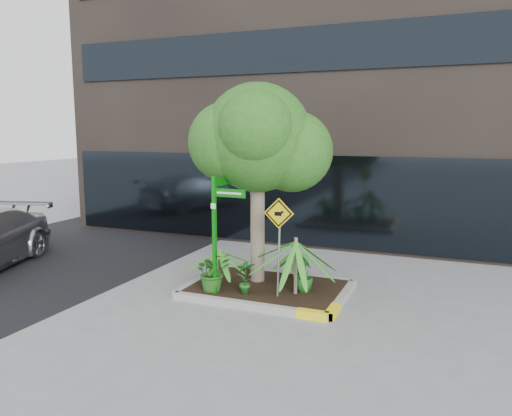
% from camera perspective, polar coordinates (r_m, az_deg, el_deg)
% --- Properties ---
extents(ground, '(80.00, 80.00, 0.00)m').
position_cam_1_polar(ground, '(10.52, -0.31, -9.97)').
color(ground, gray).
rests_on(ground, ground).
extents(asphalt_road, '(7.00, 80.00, 0.01)m').
position_cam_1_polar(asphalt_road, '(14.23, -25.38, -5.78)').
color(asphalt_road, black).
rests_on(asphalt_road, ground).
extents(building, '(18.00, 8.00, 15.00)m').
position_cam_1_polar(building, '(18.46, 12.22, 21.53)').
color(building, '#2D2621').
rests_on(building, ground).
extents(planter, '(3.35, 2.36, 0.15)m').
position_cam_1_polar(planter, '(10.64, 1.43, -9.16)').
color(planter, '#9E9E99').
rests_on(planter, ground).
extents(tree, '(2.96, 2.62, 4.44)m').
position_cam_1_polar(tree, '(10.55, 0.20, 8.02)').
color(tree, '#826F5E').
rests_on(tree, ground).
extents(palm_front, '(1.29, 1.29, 1.43)m').
position_cam_1_polar(palm_front, '(9.92, 4.59, -3.82)').
color(palm_front, '#826F5E').
rests_on(palm_front, ground).
extents(palm_left, '(0.87, 0.87, 0.97)m').
position_cam_1_polar(palm_left, '(10.61, -4.21, -4.92)').
color(palm_left, '#826F5E').
rests_on(palm_left, ground).
extents(palm_back, '(0.75, 0.75, 0.84)m').
position_cam_1_polar(palm_back, '(11.11, 4.53, -4.81)').
color(palm_back, '#826F5E').
rests_on(palm_back, ground).
extents(shrub_a, '(1.01, 1.01, 0.80)m').
position_cam_1_polar(shrub_a, '(10.27, -4.97, -7.24)').
color(shrub_a, '#235919').
rests_on(shrub_a, planter).
extents(shrub_b, '(0.45, 0.45, 0.71)m').
position_cam_1_polar(shrub_b, '(10.24, 5.44, -7.57)').
color(shrub_b, '#1C5B1B').
rests_on(shrub_b, planter).
extents(shrub_c, '(0.52, 0.52, 0.71)m').
position_cam_1_polar(shrub_c, '(10.05, -1.22, -7.84)').
color(shrub_c, '#1E5F1D').
rests_on(shrub_c, planter).
extents(shrub_d, '(0.45, 0.45, 0.67)m').
position_cam_1_polar(shrub_d, '(10.96, 4.94, -6.57)').
color(shrub_d, '#1F631C').
rests_on(shrub_d, planter).
extents(street_sign_post, '(0.74, 0.75, 2.52)m').
position_cam_1_polar(street_sign_post, '(9.89, -4.39, -1.88)').
color(street_sign_post, '#0B790D').
rests_on(street_sign_post, ground).
extents(cattle_sign, '(0.60, 0.20, 1.96)m').
position_cam_1_polar(cattle_sign, '(9.73, 2.63, -2.54)').
color(cattle_sign, slate).
rests_on(cattle_sign, ground).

